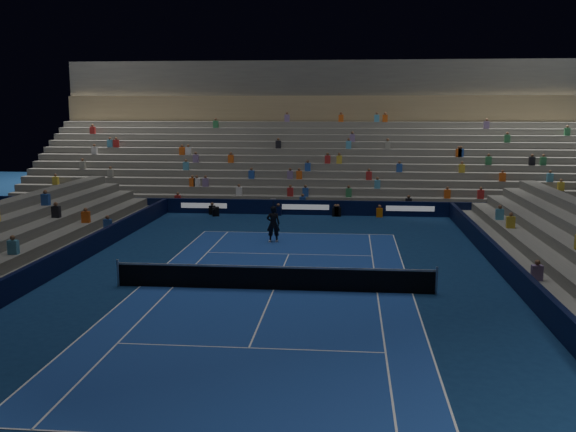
% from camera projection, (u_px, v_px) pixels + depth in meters
% --- Properties ---
extents(ground, '(90.00, 90.00, 0.00)m').
position_uv_depth(ground, '(274.00, 290.00, 25.96)').
color(ground, navy).
rests_on(ground, ground).
extents(court_surface, '(10.97, 23.77, 0.01)m').
position_uv_depth(court_surface, '(274.00, 290.00, 25.96)').
color(court_surface, navy).
rests_on(court_surface, ground).
extents(sponsor_barrier_far, '(44.00, 0.25, 1.00)m').
position_uv_depth(sponsor_barrier_far, '(306.00, 207.00, 44.04)').
color(sponsor_barrier_far, black).
rests_on(sponsor_barrier_far, ground).
extents(sponsor_barrier_east, '(0.25, 37.00, 1.00)m').
position_uv_depth(sponsor_barrier_east, '(524.00, 284.00, 24.96)').
color(sponsor_barrier_east, black).
rests_on(sponsor_barrier_east, ground).
extents(sponsor_barrier_west, '(0.25, 37.00, 1.00)m').
position_uv_depth(sponsor_barrier_west, '(41.00, 272.00, 26.79)').
color(sponsor_barrier_west, black).
rests_on(sponsor_barrier_west, ground).
extents(grandstand_main, '(44.00, 15.20, 11.20)m').
position_uv_depth(grandstand_main, '(314.00, 155.00, 52.79)').
color(grandstand_main, slate).
rests_on(grandstand_main, ground).
extents(tennis_net, '(12.90, 0.10, 1.10)m').
position_uv_depth(tennis_net, '(274.00, 278.00, 25.87)').
color(tennis_net, '#B2B2B7').
rests_on(tennis_net, ground).
extents(tennis_player, '(0.78, 0.57, 1.99)m').
position_uv_depth(tennis_player, '(273.00, 224.00, 35.03)').
color(tennis_player, black).
rests_on(tennis_player, ground).
extents(broadcast_camera, '(0.56, 0.95, 0.59)m').
position_uv_depth(broadcast_camera, '(216.00, 211.00, 43.59)').
color(broadcast_camera, black).
rests_on(broadcast_camera, ground).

